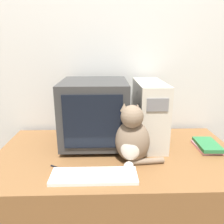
% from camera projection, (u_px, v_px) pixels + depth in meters
% --- Properties ---
extents(wall_back, '(7.00, 0.05, 2.50)m').
position_uv_depth(wall_back, '(114.00, 61.00, 1.64)').
color(wall_back, silver).
rests_on(wall_back, ground_plane).
extents(desk, '(1.48, 0.80, 0.72)m').
position_uv_depth(desk, '(117.00, 202.00, 1.45)').
color(desk, brown).
rests_on(desk, ground_plane).
extents(crt_monitor, '(0.41, 0.44, 0.42)m').
position_uv_depth(crt_monitor, '(95.00, 112.00, 1.42)').
color(crt_monitor, '#333333').
rests_on(crt_monitor, desk).
extents(computer_tower, '(0.17, 0.45, 0.41)m').
position_uv_depth(computer_tower, '(149.00, 113.00, 1.45)').
color(computer_tower, beige).
rests_on(computer_tower, desk).
extents(keyboard, '(0.43, 0.14, 0.02)m').
position_uv_depth(keyboard, '(94.00, 176.00, 1.09)').
color(keyboard, silver).
rests_on(keyboard, desk).
extents(cat, '(0.29, 0.24, 0.34)m').
position_uv_depth(cat, '(132.00, 138.00, 1.20)').
color(cat, '#7A6651').
rests_on(cat, desk).
extents(book_stack, '(0.14, 0.21, 0.04)m').
position_uv_depth(book_stack, '(207.00, 146.00, 1.39)').
color(book_stack, pink).
rests_on(book_stack, desk).
extents(pen, '(0.13, 0.08, 0.01)m').
position_uv_depth(pen, '(61.00, 169.00, 1.16)').
color(pen, black).
rests_on(pen, desk).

